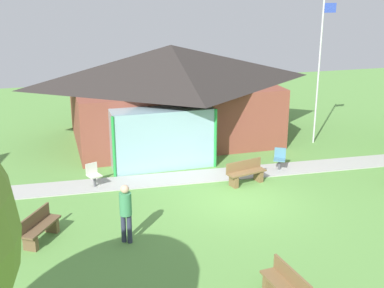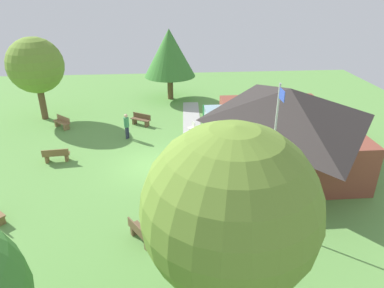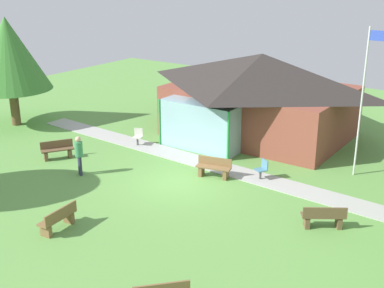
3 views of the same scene
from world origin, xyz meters
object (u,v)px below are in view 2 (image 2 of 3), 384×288
Objects in this scene: tree_west_hedge at (169,53)px; tree_east_hedge at (230,210)px; bench_front_center at (56,155)px; visitor_strolling_lawn at (127,124)px; pavilion at (283,123)px; patio_chair_lawn_spare at (196,182)px; flagpole at (273,154)px; bench_rear_near_path at (176,166)px; bench_mid_right at (141,233)px; tree_lawn_corner at (35,66)px; bench_mid_left at (141,120)px; bench_front_left at (62,123)px; patio_chair_west at (192,128)px.

tree_west_hedge is 22.80m from tree_east_hedge.
visitor_strolling_lawn is at bearing 32.39° from bench_front_center.
patio_chair_lawn_spare is at bearing -60.21° from pavilion.
flagpole reaches higher than bench_rear_near_path.
bench_mid_right is 0.24× the size of tree_lawn_corner.
tree_east_hedge reaches higher than visitor_strolling_lawn.
patio_chair_lawn_spare reaches higher than bench_rear_near_path.
tree_west_hedge is at bearing 33.09° from patio_chair_lawn_spare.
bench_mid_left is 5.62m from bench_front_left.
patio_chair_west is at bearing 70.90° from tree_lawn_corner.
bench_front_left is at bearing -151.37° from tree_east_hedge.
flagpole is at bearing 148.57° from bench_mid_left.
bench_front_left is 0.81× the size of visitor_strolling_lawn.
patio_chair_west is at bearing -148.55° from bench_front_left.
bench_rear_near_path is at bearing -173.27° from tree_east_hedge.
tree_west_hedge is at bearing -168.59° from flagpole.
bench_rear_near_path is at bearing 129.88° from bench_mid_right.
bench_mid_left is 0.25× the size of tree_lawn_corner.
bench_rear_near_path is at bearing -20.62° from bench_front_center.
bench_rear_near_path is at bearing -114.98° from visitor_strolling_lawn.
pavilion is 10.07m from visitor_strolling_lawn.
visitor_strolling_lawn is (2.35, -0.79, 0.62)m from bench_mid_left.
pavilion is at bearing -92.37° from bench_rear_near_path.
flagpole is at bearing -22.53° from pavilion.
bench_mid_right is 17.14m from tree_lawn_corner.
pavilion is 10.58m from bench_mid_left.
tree_east_hedge is at bearing -149.09° from patio_chair_lawn_spare.
visitor_strolling_lawn is (-3.66, -9.30, -1.23)m from pavilion.
tree_west_hedge reaches higher than patio_chair_west.
patio_chair_lawn_spare is at bearing 142.02° from bench_mid_left.
bench_mid_right is at bearing 125.17° from bench_mid_left.
visitor_strolling_lawn is (-3.01, 3.85, 0.62)m from bench_front_center.
bench_rear_near_path is 13.86m from tree_lawn_corner.
flagpole is 19.42m from tree_lawn_corner.
bench_mid_right is at bearing 143.48° from patio_chair_west.
flagpole is at bearing -38.06° from bench_front_center.
patio_chair_lawn_spare reaches higher than bench_front_center.
visitor_strolling_lawn is 15.25m from tree_east_hedge.
tree_lawn_corner is (-7.94, -15.94, 1.82)m from pavilion.
pavilion is 6.58m from bench_rear_near_path.
bench_rear_near_path is 5.81m from visitor_strolling_lawn.
tree_east_hedge is (16.65, 3.42, 3.80)m from bench_mid_left.
bench_front_center is 0.98× the size of bench_rear_near_path.
bench_front_left is (-12.02, -11.61, -3.06)m from flagpole.
pavilion is 6.69m from patio_chair_west.
patio_chair_lawn_spare is 0.14× the size of tree_west_hedge.
flagpole is 4.23× the size of bench_mid_right.
patio_chair_lawn_spare is (3.66, 7.88, 0.01)m from bench_front_center.
bench_mid_right is 5.76m from bench_rear_near_path.
pavilion is 1.63× the size of tree_west_hedge.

